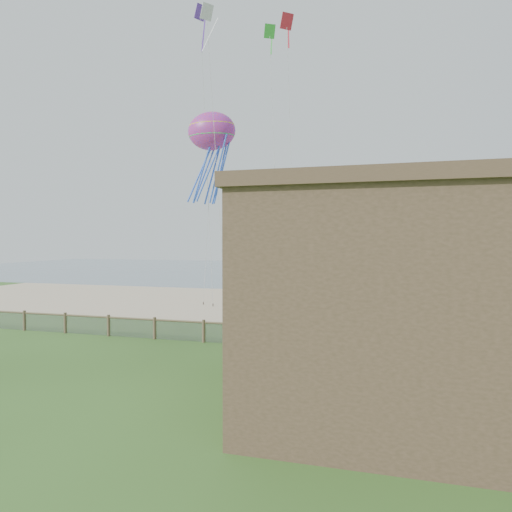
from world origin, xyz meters
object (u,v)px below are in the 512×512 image
object	(u,v)px
motel	(495,306)
picnic_table	(294,352)
chainlink_fence	(204,332)
octopus_kite	(212,156)

from	to	relation	value
motel	picnic_table	size ratio (longest dim) A/B	7.40
chainlink_fence	octopus_kite	bearing A→B (deg)	109.06
picnic_table	octopus_kite	distance (m)	19.96
chainlink_fence	motel	size ratio (longest dim) A/B	2.41
picnic_table	octopus_kite	xyz separation A→B (m)	(-9.20, 13.20, 11.81)
chainlink_fence	picnic_table	distance (m)	6.10
motel	picnic_table	bearing A→B (deg)	149.30
picnic_table	motel	bearing A→B (deg)	-24.42
motel	picnic_table	xyz separation A→B (m)	(-7.47, 4.44, -3.07)
chainlink_fence	picnic_table	bearing A→B (deg)	-24.87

